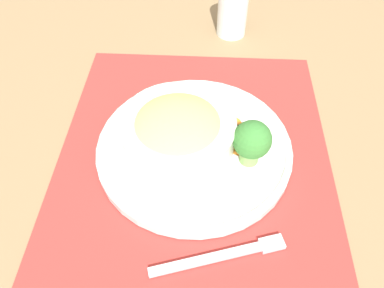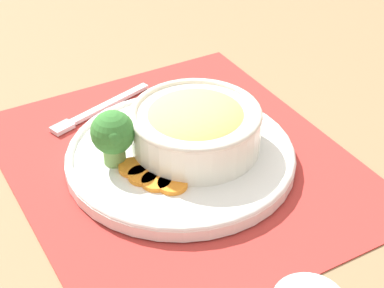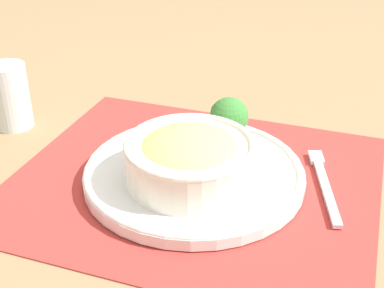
{
  "view_description": "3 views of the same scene",
  "coord_description": "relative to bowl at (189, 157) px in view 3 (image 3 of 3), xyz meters",
  "views": [
    {
      "loc": [
        0.38,
        -0.02,
        0.47
      ],
      "look_at": [
        0.02,
        -0.0,
        0.05
      ],
      "focal_mm": 35.0,
      "sensor_mm": 36.0,
      "label": 1
    },
    {
      "loc": [
        -0.57,
        0.39,
        0.53
      ],
      "look_at": [
        -0.02,
        -0.01,
        0.04
      ],
      "focal_mm": 60.0,
      "sensor_mm": 36.0,
      "label": 2
    },
    {
      "loc": [
        0.14,
        -0.62,
        0.42
      ],
      "look_at": [
        -0.01,
        0.01,
        0.05
      ],
      "focal_mm": 50.0,
      "sensor_mm": 36.0,
      "label": 3
    }
  ],
  "objects": [
    {
      "name": "plate",
      "position": [
        0.0,
        0.03,
        -0.04
      ],
      "size": [
        0.31,
        0.31,
        0.02
      ],
      "color": "white",
      "rests_on": "placemat"
    },
    {
      "name": "carrot_slice_far",
      "position": [
        -0.03,
        0.09,
        -0.03
      ],
      "size": [
        0.04,
        0.04,
        0.01
      ],
      "color": "orange",
      "rests_on": "plate"
    },
    {
      "name": "carrot_slice_extra",
      "position": [
        -0.05,
        0.07,
        -0.03
      ],
      "size": [
        0.04,
        0.04,
        0.01
      ],
      "color": "orange",
      "rests_on": "plate"
    },
    {
      "name": "ground_plane",
      "position": [
        0.0,
        0.03,
        -0.05
      ],
      "size": [
        4.0,
        4.0,
        0.0
      ],
      "primitive_type": "plane",
      "color": "#8C704C"
    },
    {
      "name": "fork",
      "position": [
        0.18,
        0.06,
        -0.05
      ],
      "size": [
        0.05,
        0.18,
        0.01
      ],
      "rotation": [
        0.0,
        0.0,
        0.18
      ],
      "color": "silver",
      "rests_on": "placemat"
    },
    {
      "name": "broccoli_floret",
      "position": [
        0.04,
        0.11,
        0.01
      ],
      "size": [
        0.06,
        0.06,
        0.08
      ],
      "color": "#759E51",
      "rests_on": "plate"
    },
    {
      "name": "carrot_slice_middle",
      "position": [
        -0.01,
        0.09,
        -0.03
      ],
      "size": [
        0.04,
        0.04,
        0.01
      ],
      "color": "orange",
      "rests_on": "plate"
    },
    {
      "name": "carrot_slice_near",
      "position": [
        0.01,
        0.1,
        -0.03
      ],
      "size": [
        0.04,
        0.04,
        0.01
      ],
      "color": "orange",
      "rests_on": "plate"
    },
    {
      "name": "placemat",
      "position": [
        0.0,
        0.03,
        -0.05
      ],
      "size": [
        0.55,
        0.49,
        0.0
      ],
      "color": "#B2332D",
      "rests_on": "ground_plane"
    },
    {
      "name": "water_glass",
      "position": [
        -0.33,
        0.13,
        -0.01
      ],
      "size": [
        0.06,
        0.06,
        0.11
      ],
      "color": "silver",
      "rests_on": "ground_plane"
    },
    {
      "name": "bowl",
      "position": [
        0.0,
        0.0,
        0.0
      ],
      "size": [
        0.18,
        0.18,
        0.07
      ],
      "color": "silver",
      "rests_on": "plate"
    }
  ]
}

